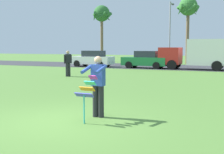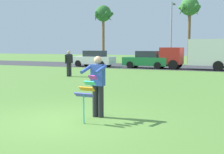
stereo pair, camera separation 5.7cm
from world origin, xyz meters
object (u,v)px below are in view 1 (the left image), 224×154
parked_car_green (145,60)px  person_walker_near (68,63)px  kite_held (87,91)px  palm_tree_left_near (102,16)px  person_kite_flyer (98,84)px  parked_car_white (93,59)px  streetlight_pole (170,29)px  parked_truck_red_cab (204,53)px  palm_tree_right_near (188,9)px

parked_car_green → person_walker_near: bearing=-105.3°
kite_held → palm_tree_left_near: (-12.81, 28.45, 5.16)m
kite_held → palm_tree_left_near: size_ratio=0.17×
kite_held → person_walker_near: size_ratio=0.71×
parked_car_green → kite_held: bearing=-77.8°
kite_held → person_kite_flyer: bearing=88.4°
parked_car_white → parked_car_green: same height
kite_held → palm_tree_left_near: palm_tree_left_near is taller
person_kite_flyer → streetlight_pole: (-3.52, 26.09, 3.05)m
palm_tree_left_near → parked_car_white: bearing=-70.8°
kite_held → parked_truck_red_cab: bearing=87.2°
person_kite_flyer → person_walker_near: 11.76m
kite_held → parked_car_white: bearing=116.4°
person_kite_flyer → parked_car_green: person_kite_flyer is taller
parked_truck_red_cab → streetlight_pole: bearing=122.0°
palm_tree_left_near → person_walker_near: 19.88m
parked_car_white → parked_truck_red_cab: parked_truck_red_cab is taller
kite_held → parked_truck_red_cab: 19.63m
parked_car_white → palm_tree_left_near: bearing=109.2°
palm_tree_right_near → person_walker_near: palm_tree_right_near is taller
parked_car_white → palm_tree_right_near: size_ratio=0.56×
person_kite_flyer → parked_car_white: (-9.73, 18.98, -0.18)m
palm_tree_left_near → kite_held: bearing=-65.8°
person_walker_near → parked_truck_red_cab: bearing=50.5°
palm_tree_left_near → palm_tree_right_near: size_ratio=0.96×
parked_car_green → parked_truck_red_cab: size_ratio=0.63×
person_kite_flyer → kite_held: 0.63m
kite_held → person_walker_near: 12.25m
parked_car_green → person_walker_near: person_walker_near is taller
streetlight_pole → parked_car_green: bearing=-95.9°
parked_car_white → parked_truck_red_cab: 10.68m
person_kite_flyer → palm_tree_right_near: (-1.80, 27.58, 5.31)m
palm_tree_right_near → streetlight_pole: (-1.71, -1.49, -2.27)m
parked_truck_red_cab → person_walker_near: bearing=-129.5°
person_kite_flyer → parked_car_white: 21.33m
parked_car_white → parked_car_green: size_ratio=1.01×
parked_car_green → streetlight_pole: bearing=84.1°
palm_tree_left_near → person_walker_near: size_ratio=4.24×
person_kite_flyer → palm_tree_right_near: size_ratio=0.23×
parked_car_green → palm_tree_left_near: 13.39m
person_walker_near → parked_car_white: bearing=107.1°
streetlight_pole → person_walker_near: 17.12m
parked_truck_red_cab → person_walker_near: (-7.76, -9.41, -0.48)m
parked_car_green → person_walker_near: 9.76m
parked_car_green → person_kite_flyer: bearing=-77.4°
person_kite_flyer → person_walker_near: (-6.83, 9.57, -0.02)m
person_kite_flyer → kite_held: size_ratio=1.41×
palm_tree_left_near → person_walker_near: (5.99, -18.27, -5.07)m
parked_truck_red_cab → palm_tree_left_near: size_ratio=0.92×
kite_held → palm_tree_right_near: 28.76m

